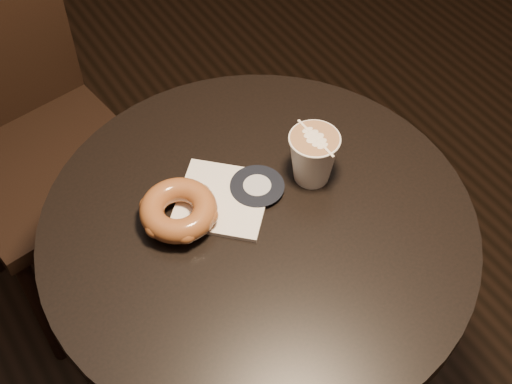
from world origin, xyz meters
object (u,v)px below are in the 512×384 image
chair (15,109)px  pastry_bag (223,199)px  doughnut (178,210)px  latte_cup (313,158)px  cafe_table (258,288)px

chair → pastry_bag: 0.66m
doughnut → latte_cup: 0.23m
cafe_table → latte_cup: (0.13, 0.03, 0.25)m
chair → pastry_bag: bearing=-80.8°
chair → pastry_bag: (0.18, -0.60, 0.19)m
chair → cafe_table: bearing=-80.4°
cafe_table → latte_cup: 0.28m
cafe_table → pastry_bag: (-0.02, 0.07, 0.20)m
doughnut → latte_cup: (0.23, -0.04, 0.02)m
pastry_bag → latte_cup: 0.16m
doughnut → pastry_bag: bearing=-1.1°
cafe_table → pastry_bag: size_ratio=5.26×
cafe_table → chair: bearing=107.0°
chair → doughnut: chair is taller
cafe_table → chair: chair is taller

